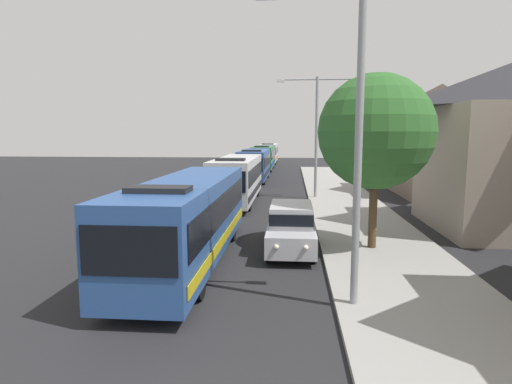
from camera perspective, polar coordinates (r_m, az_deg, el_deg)
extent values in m
cube|color=#284C8C|center=(15.79, -8.86, -3.17)|extent=(2.50, 11.59, 2.70)
cube|color=black|center=(15.48, -4.32, -2.00)|extent=(0.04, 10.67, 1.00)
cube|color=black|center=(16.07, -13.30, -1.83)|extent=(0.04, 10.67, 1.00)
cube|color=black|center=(10.31, -16.59, -7.58)|extent=(2.30, 0.04, 1.20)
cube|color=gold|center=(15.71, -4.24, -6.14)|extent=(0.03, 11.01, 0.36)
cube|color=black|center=(12.26, -12.83, 0.35)|extent=(1.75, 0.90, 0.16)
cylinder|color=black|center=(12.47, -7.70, -11.84)|extent=(0.28, 1.00, 1.00)
cylinder|color=black|center=(13.11, -17.31, -11.14)|extent=(0.28, 1.00, 1.00)
cylinder|color=black|center=(18.90, -3.24, -5.00)|extent=(0.28, 1.00, 1.00)
cylinder|color=black|center=(19.32, -9.74, -4.81)|extent=(0.28, 1.00, 1.00)
cube|color=silver|center=(29.25, -2.49, 1.93)|extent=(2.50, 10.64, 2.70)
cube|color=black|center=(29.08, -0.01, 2.59)|extent=(0.04, 9.79, 1.00)
cube|color=black|center=(29.40, -4.95, 2.62)|extent=(0.04, 9.79, 1.00)
cube|color=black|center=(23.96, -4.12, 1.34)|extent=(2.30, 0.04, 1.20)
cube|color=black|center=(29.20, 0.01, 0.35)|extent=(0.03, 10.11, 0.36)
cube|color=black|center=(25.98, -3.40, 4.35)|extent=(1.75, 0.90, 0.16)
cylinder|color=black|center=(26.03, -0.99, -1.46)|extent=(0.28, 1.00, 1.00)
cylinder|color=black|center=(26.34, -5.76, -1.39)|extent=(0.28, 1.00, 1.00)
cylinder|color=black|center=(32.16, 0.13, 0.31)|extent=(0.28, 1.00, 1.00)
cylinder|color=black|center=(32.41, -3.75, 0.35)|extent=(0.28, 1.00, 1.00)
cube|color=#284C8C|center=(42.65, -0.18, 3.77)|extent=(2.50, 10.51, 2.70)
cube|color=black|center=(42.54, 1.53, 4.23)|extent=(0.04, 9.66, 1.00)
cube|color=black|center=(42.76, -1.88, 4.25)|extent=(0.04, 9.66, 1.00)
cube|color=black|center=(37.39, -0.89, 3.67)|extent=(2.30, 0.04, 1.20)
cube|color=black|center=(42.62, 1.54, 2.69)|extent=(0.03, 9.98, 0.36)
cube|color=black|center=(39.44, -0.58, 5.52)|extent=(1.75, 0.90, 0.16)
cylinder|color=black|center=(39.44, 1.00, 1.69)|extent=(0.28, 1.00, 1.00)
cylinder|color=black|center=(39.64, -2.17, 1.72)|extent=(0.28, 1.00, 1.00)
cylinder|color=black|center=(45.54, 1.52, 2.51)|extent=(0.28, 1.00, 1.00)
cylinder|color=black|center=(45.72, -1.24, 2.53)|extent=(0.28, 1.00, 1.00)
cube|color=#33724C|center=(55.41, 0.98, 4.69)|extent=(2.50, 10.40, 2.70)
cube|color=black|center=(55.33, 2.30, 5.04)|extent=(0.04, 9.57, 1.00)
cube|color=black|center=(55.50, -0.33, 5.06)|extent=(0.04, 9.57, 1.00)
cube|color=black|center=(50.20, 0.58, 4.71)|extent=(2.30, 0.04, 1.20)
cube|color=navy|center=(55.39, 2.30, 3.85)|extent=(0.03, 9.88, 0.36)
cube|color=black|center=(52.24, 0.75, 6.07)|extent=(1.75, 0.90, 0.16)
cylinder|color=black|center=(52.22, 1.94, 3.18)|extent=(0.28, 1.00, 1.00)
cylinder|color=black|center=(52.37, -0.46, 3.20)|extent=(0.28, 1.00, 1.00)
cylinder|color=black|center=(58.28, 2.25, 3.65)|extent=(0.28, 1.00, 1.00)
cylinder|color=black|center=(58.42, 0.09, 3.67)|extent=(0.28, 1.00, 1.00)
cube|color=silver|center=(68.17, 1.70, 5.26)|extent=(2.50, 10.67, 2.70)
cube|color=black|center=(68.10, 2.78, 5.55)|extent=(0.04, 9.81, 1.00)
cube|color=black|center=(68.23, 0.63, 5.56)|extent=(0.04, 9.81, 1.00)
cube|color=black|center=(62.82, 1.44, 5.32)|extent=(2.30, 0.04, 1.20)
cube|color=orange|center=(68.15, 2.78, 4.58)|extent=(0.03, 10.13, 0.36)
cube|color=black|center=(64.93, 1.55, 6.40)|extent=(1.75, 0.90, 0.16)
cylinder|color=black|center=(64.88, 2.51, 4.07)|extent=(0.28, 1.00, 1.00)
cylinder|color=black|center=(65.01, 0.57, 4.08)|extent=(0.28, 1.00, 1.00)
cylinder|color=black|center=(71.11, 2.72, 4.39)|extent=(0.28, 1.00, 1.00)
cylinder|color=black|center=(71.22, 0.94, 4.41)|extent=(0.28, 1.00, 1.00)
cube|color=#B7B7BC|center=(17.15, 4.69, -5.65)|extent=(1.84, 4.63, 0.80)
cube|color=#B7B7BC|center=(17.13, 4.72, -2.93)|extent=(1.62, 2.68, 0.80)
cube|color=black|center=(17.13, 4.72, -2.93)|extent=(1.66, 2.78, 0.44)
sphere|color=#F9EFCC|center=(14.87, 2.70, -7.33)|extent=(0.18, 0.18, 0.18)
sphere|color=#F9EFCC|center=(14.87, 6.63, -7.37)|extent=(0.18, 0.18, 0.18)
cylinder|color=black|center=(15.87, 1.66, -8.03)|extent=(0.22, 0.70, 0.70)
cylinder|color=black|center=(15.87, 7.65, -8.10)|extent=(0.22, 0.70, 0.70)
cylinder|color=black|center=(18.65, 2.15, -5.64)|extent=(0.22, 0.70, 0.70)
cylinder|color=black|center=(18.64, 7.22, -5.70)|extent=(0.22, 0.70, 0.70)
cylinder|color=gray|center=(11.34, 13.46, 5.47)|extent=(0.20, 0.20, 8.22)
cylinder|color=gray|center=(30.89, 8.02, 7.16)|extent=(0.20, 0.20, 8.47)
cylinder|color=gray|center=(31.07, 5.73, 14.65)|extent=(2.56, 0.10, 0.10)
cube|color=silver|center=(31.07, 3.28, 14.53)|extent=(0.56, 0.28, 0.16)
cylinder|color=gray|center=(31.21, 10.60, 14.53)|extent=(2.56, 0.10, 0.10)
cube|color=silver|center=(31.35, 13.00, 14.29)|extent=(0.56, 0.28, 0.16)
cylinder|color=#4C3823|center=(17.65, 15.28, -2.69)|extent=(0.32, 0.32, 2.80)
sphere|color=#2D6028|center=(17.37, 15.66, 7.74)|extent=(4.49, 4.49, 4.49)
cube|color=#7A6656|center=(35.77, 23.10, 4.52)|extent=(6.02, 9.47, 6.07)
pyramid|color=#42332D|center=(35.82, 23.46, 11.23)|extent=(6.32, 9.94, 2.32)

